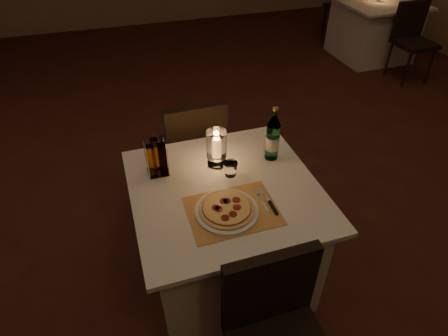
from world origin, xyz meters
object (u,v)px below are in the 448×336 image
object	(u,v)px
plate	(227,211)
hurricane_candle	(217,146)
pizza	(227,208)
water_bottle	(273,139)
chair_far	(194,144)
tumbler	(230,169)
chair_near	(276,326)
main_table	(225,233)
neighbor_table_right	(373,30)

from	to	relation	value
plate	hurricane_candle	size ratio (longest dim) A/B	1.44
pizza	water_bottle	size ratio (longest dim) A/B	0.84
chair_far	plate	xyz separation A→B (m)	(-0.05, -0.89, 0.20)
tumbler	chair_near	bearing A→B (deg)	-94.38
main_table	water_bottle	distance (m)	0.63
pizza	main_table	bearing A→B (deg)	74.49
main_table	water_bottle	xyz separation A→B (m)	(0.34, 0.18, 0.50)
water_bottle	hurricane_candle	world-z (taller)	water_bottle
main_table	plate	xyz separation A→B (m)	(-0.05, -0.18, 0.38)
chair_near	pizza	bearing A→B (deg)	95.35
main_table	chair_near	xyz separation A→B (m)	(-0.00, -0.71, 0.18)
main_table	tumbler	xyz separation A→B (m)	(0.06, 0.10, 0.41)
plate	tumbler	world-z (taller)	tumbler
water_bottle	neighbor_table_right	distance (m)	3.85
chair_far	hurricane_candle	distance (m)	0.60
main_table	hurricane_candle	xyz separation A→B (m)	(0.02, 0.21, 0.50)
main_table	chair_far	size ratio (longest dim) A/B	1.11
main_table	pizza	xyz separation A→B (m)	(-0.05, -0.18, 0.39)
chair_far	plate	bearing A→B (deg)	-93.20
chair_far	plate	distance (m)	0.92
main_table	plate	bearing A→B (deg)	-105.52
plate	neighbor_table_right	world-z (taller)	plate
water_bottle	hurricane_candle	xyz separation A→B (m)	(-0.33, 0.04, -0.01)
chair_near	water_bottle	bearing A→B (deg)	68.90
chair_near	neighbor_table_right	xyz separation A→B (m)	(3.05, 3.58, -0.18)
chair_near	chair_far	world-z (taller)	same
neighbor_table_right	tumbler	bearing A→B (deg)	-137.15
main_table	chair_near	size ratio (longest dim) A/B	1.11
pizza	tumbler	xyz separation A→B (m)	(0.11, 0.28, 0.01)
plate	pizza	world-z (taller)	pizza
water_bottle	main_table	bearing A→B (deg)	-152.96
chair_near	main_table	bearing A→B (deg)	90.00
neighbor_table_right	plate	bearing A→B (deg)	-135.49
water_bottle	neighbor_table_right	size ratio (longest dim) A/B	0.33
chair_far	tumbler	size ratio (longest dim) A/B	10.89
chair_near	chair_far	size ratio (longest dim) A/B	1.00
pizza	plate	bearing A→B (deg)	106.03
main_table	chair_far	distance (m)	0.74
chair_near	chair_far	bearing A→B (deg)	90.00
chair_far	neighbor_table_right	xyz separation A→B (m)	(3.05, 2.16, -0.18)
water_bottle	neighbor_table_right	xyz separation A→B (m)	(2.71, 2.70, -0.50)
chair_far	tumbler	distance (m)	0.66
main_table	neighbor_table_right	world-z (taller)	same
chair_near	hurricane_candle	size ratio (longest dim) A/B	4.05
tumbler	main_table	bearing A→B (deg)	-122.87
main_table	plate	distance (m)	0.42
chair_far	hurricane_candle	size ratio (longest dim) A/B	4.05
plate	water_bottle	world-z (taller)	water_bottle
chair_far	water_bottle	distance (m)	0.72
main_table	neighbor_table_right	size ratio (longest dim) A/B	1.00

